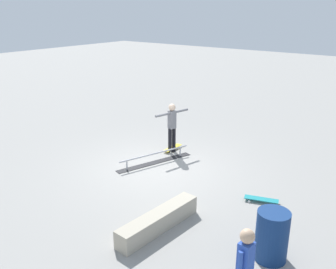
{
  "coord_description": "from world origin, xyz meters",
  "views": [
    {
      "loc": [
        7.65,
        6.17,
        4.44
      ],
      "look_at": [
        -0.26,
        0.16,
        1.0
      ],
      "focal_mm": 39.63,
      "sensor_mm": 36.0,
      "label": 1
    }
  ],
  "objects_px": {
    "skate_ledge": "(158,221)",
    "trash_bin": "(272,236)",
    "loose_skateboard_teal": "(261,199)",
    "grind_rail": "(155,158)",
    "skater_main": "(172,124)",
    "skateboard_main": "(173,148)"
  },
  "relations": [
    {
      "from": "grind_rail",
      "to": "trash_bin",
      "type": "bearing_deg",
      "value": 82.97
    },
    {
      "from": "grind_rail",
      "to": "skate_ledge",
      "type": "xyz_separation_m",
      "value": [
        2.68,
        2.28,
        0.06
      ]
    },
    {
      "from": "grind_rail",
      "to": "skate_ledge",
      "type": "distance_m",
      "value": 3.52
    },
    {
      "from": "loose_skateboard_teal",
      "to": "trash_bin",
      "type": "xyz_separation_m",
      "value": [
        1.88,
        1.0,
        0.42
      ]
    },
    {
      "from": "grind_rail",
      "to": "loose_skateboard_teal",
      "type": "xyz_separation_m",
      "value": [
        0.29,
        3.53,
        -0.06
      ]
    },
    {
      "from": "grind_rail",
      "to": "trash_bin",
      "type": "xyz_separation_m",
      "value": [
        2.17,
        4.53,
        0.35
      ]
    },
    {
      "from": "grind_rail",
      "to": "skateboard_main",
      "type": "distance_m",
      "value": 1.18
    },
    {
      "from": "skateboard_main",
      "to": "loose_skateboard_teal",
      "type": "bearing_deg",
      "value": 66.73
    },
    {
      "from": "skateboard_main",
      "to": "trash_bin",
      "type": "height_order",
      "value": "trash_bin"
    },
    {
      "from": "grind_rail",
      "to": "skate_ledge",
      "type": "relative_size",
      "value": 1.15
    },
    {
      "from": "loose_skateboard_teal",
      "to": "skateboard_main",
      "type": "bearing_deg",
      "value": -39.41
    },
    {
      "from": "grind_rail",
      "to": "skate_ledge",
      "type": "height_order",
      "value": "skate_ledge"
    },
    {
      "from": "skater_main",
      "to": "skateboard_main",
      "type": "xyz_separation_m",
      "value": [
        -0.16,
        -0.09,
        -0.86
      ]
    },
    {
      "from": "skate_ledge",
      "to": "loose_skateboard_teal",
      "type": "distance_m",
      "value": 2.69
    },
    {
      "from": "skate_ledge",
      "to": "skateboard_main",
      "type": "height_order",
      "value": "skate_ledge"
    },
    {
      "from": "skate_ledge",
      "to": "loose_skateboard_teal",
      "type": "xyz_separation_m",
      "value": [
        -2.38,
        1.25,
        -0.12
      ]
    },
    {
      "from": "loose_skateboard_teal",
      "to": "trash_bin",
      "type": "distance_m",
      "value": 2.17
    },
    {
      "from": "skate_ledge",
      "to": "trash_bin",
      "type": "distance_m",
      "value": 2.32
    },
    {
      "from": "grind_rail",
      "to": "skateboard_main",
      "type": "relative_size",
      "value": 3.05
    },
    {
      "from": "skate_ledge",
      "to": "loose_skateboard_teal",
      "type": "height_order",
      "value": "skate_ledge"
    },
    {
      "from": "trash_bin",
      "to": "loose_skateboard_teal",
      "type": "bearing_deg",
      "value": -152.03
    },
    {
      "from": "skate_ledge",
      "to": "grind_rail",
      "type": "bearing_deg",
      "value": -139.53
    }
  ]
}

